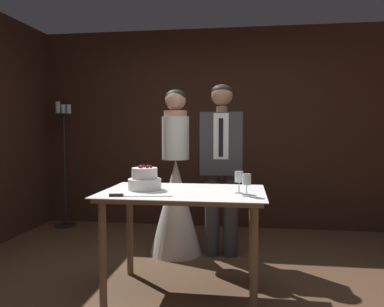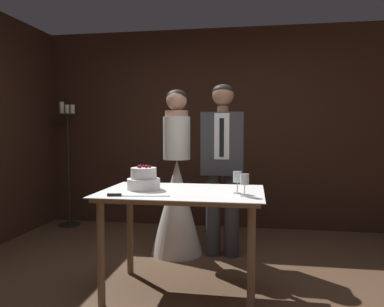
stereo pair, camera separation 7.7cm
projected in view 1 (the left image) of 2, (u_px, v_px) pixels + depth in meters
ground_plane at (191, 303)px, 2.78m from camera, size 40.00×40.00×0.00m
wall_back at (216, 129)px, 5.01m from camera, size 4.95×0.12×2.62m
cake_table at (184, 204)px, 2.92m from camera, size 1.26×0.82×0.82m
tiered_cake at (145, 180)px, 2.97m from camera, size 0.26×0.26×0.20m
cake_knife at (129, 196)px, 2.66m from camera, size 0.45×0.09×0.02m
wine_glass_near at (247, 180)px, 2.67m from camera, size 0.06×0.06×0.16m
wine_glass_middle at (239, 178)px, 2.80m from camera, size 0.06×0.06×0.17m
bride at (176, 194)px, 3.89m from camera, size 0.54×0.54×1.71m
groom at (222, 159)px, 3.80m from camera, size 0.42×0.25×1.75m
candle_stand at (64, 163)px, 4.98m from camera, size 0.28×0.28×1.67m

